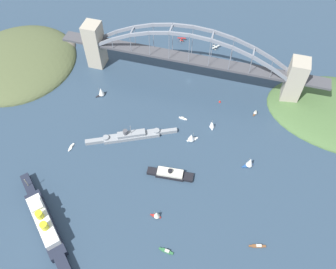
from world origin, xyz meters
TOP-DOWN VIEW (x-y plane):
  - ground_plane at (0.00, 0.00)m, footprint 1400.00×1400.00m
  - harbor_arch_bridge at (-0.00, 0.00)m, footprint 268.49×18.22m
  - headland_east_shore at (186.40, 21.33)m, footprint 125.77×132.52m
  - ocean_liner at (68.03, 185.70)m, footprint 78.72×72.40m
  - naval_cruiser at (33.61, 87.05)m, footprint 78.34×39.86m
  - harbor_ferry_steamer at (-12.14, 115.79)m, footprint 40.13×11.30m
  - seaplane_taxiing_near_bridge at (-17.41, -59.44)m, footprint 8.79×9.32m
  - seaplane_second_in_formation at (23.28, -62.67)m, footprint 9.96×7.50m
  - small_boat_0 at (-75.43, 88.09)m, footprint 9.91×8.24m
  - small_boat_1 at (-36.05, 55.09)m, footprint 6.05×8.99m
  - small_boat_2 at (-26.52, 179.35)m, footprint 11.34×3.32m
  - small_boat_3 at (-20.67, 74.89)m, footprint 10.06×8.77m
  - small_boat_4 at (-73.46, 27.24)m, footprint 4.52×6.16m
  - small_boat_5 at (80.24, 44.10)m, footprint 9.12×9.12m
  - small_boat_7 at (-11.76, 155.08)m, footprint 8.71×4.94m
  - small_boat_8 at (-91.30, 157.29)m, footprint 12.68×4.62m
  - small_boat_9 at (-6.95, 52.16)m, footprint 8.26×2.58m
  - small_boat_10 at (82.11, 112.01)m, footprint 2.88×9.41m
  - channel_marker_buoy at (-37.52, 21.06)m, footprint 2.20×2.20m

SIDE VIEW (x-z plane):
  - ground_plane at x=0.00m, z-range 0.00..0.00m
  - headland_east_shore at x=186.40m, z-range -13.48..13.48m
  - small_boat_10 at x=82.11m, z-range -0.25..1.56m
  - small_boat_9 at x=-6.95m, z-range -0.29..1.68m
  - small_boat_8 at x=-91.30m, z-range -0.34..1.98m
  - small_boat_2 at x=-26.52m, z-range -0.36..2.12m
  - channel_marker_buoy at x=-37.52m, z-range -0.26..2.49m
  - seaplane_taxiing_near_bridge at x=-17.41m, z-range -0.46..4.21m
  - seaplane_second_in_formation at x=23.28m, z-range -0.41..4.50m
  - harbor_ferry_steamer at x=-12.14m, z-range -1.53..6.42m
  - naval_cruiser at x=33.61m, z-range -5.60..11.53m
  - small_boat_4 at x=-73.46m, z-range -0.18..6.61m
  - small_boat_1 at x=-36.05m, z-range -0.33..8.43m
  - small_boat_7 at x=-11.76m, z-range -0.27..8.45m
  - small_boat_3 at x=-20.67m, z-range -0.39..9.60m
  - small_boat_5 at x=80.24m, z-range -0.43..11.03m
  - small_boat_0 at x=-75.43m, z-range -0.45..11.81m
  - ocean_liner at x=68.03m, z-range -3.74..15.88m
  - harbor_arch_bridge at x=0.00m, z-range -4.27..59.70m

